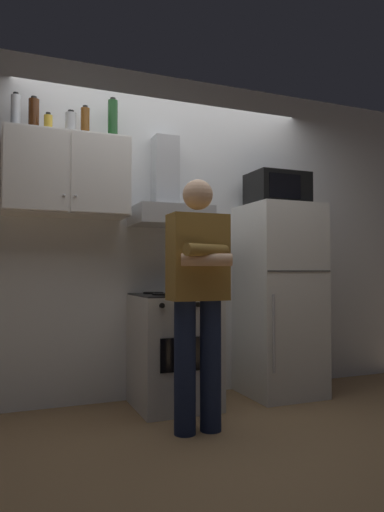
{
  "coord_description": "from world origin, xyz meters",
  "views": [
    {
      "loc": [
        -1.27,
        -3.15,
        1.04
      ],
      "look_at": [
        0.0,
        0.0,
        1.15
      ],
      "focal_mm": 32.64,
      "sensor_mm": 36.0,
      "label": 1
    }
  ],
  "objects_px": {
    "bottle_spice_jar": "(48,123)",
    "bottle_beer_brown": "(85,123)",
    "bottle_rum_dark": "(34,116)",
    "upper_cabinet": "(67,175)",
    "refrigerator": "(279,299)",
    "stove_oven": "(174,350)",
    "microwave": "(277,190)",
    "bottle_canister_steel": "(71,124)",
    "cooking_pot": "(195,287)",
    "person_standing": "(198,292)",
    "bottle_wine_green": "(113,120)",
    "range_hood": "(169,202)",
    "bottle_vodka_clear": "(16,113)"
  },
  "relations": [
    {
      "from": "refrigerator",
      "to": "bottle_beer_brown",
      "type": "relative_size",
      "value": 6.32
    },
    {
      "from": "range_hood",
      "to": "bottle_canister_steel",
      "type": "distance_m",
      "value": 0.94
    },
    {
      "from": "range_hood",
      "to": "refrigerator",
      "type": "bearing_deg",
      "value": -7.55
    },
    {
      "from": "upper_cabinet",
      "to": "bottle_wine_green",
      "type": "distance_m",
      "value": 0.57
    },
    {
      "from": "bottle_wine_green",
      "to": "stove_oven",
      "type": "bearing_deg",
      "value": -17.16
    },
    {
      "from": "upper_cabinet",
      "to": "person_standing",
      "type": "relative_size",
      "value": 0.55
    },
    {
      "from": "stove_oven",
      "to": "refrigerator",
      "type": "xyz_separation_m",
      "value": [
        0.95,
        0.0,
        0.37
      ]
    },
    {
      "from": "upper_cabinet",
      "to": "person_standing",
      "type": "bearing_deg",
      "value": -44.26
    },
    {
      "from": "upper_cabinet",
      "to": "refrigerator",
      "type": "height_order",
      "value": "upper_cabinet"
    },
    {
      "from": "bottle_wine_green",
      "to": "range_hood",
      "type": "bearing_deg",
      "value": -1.77
    },
    {
      "from": "range_hood",
      "to": "bottle_rum_dark",
      "type": "height_order",
      "value": "bottle_rum_dark"
    },
    {
      "from": "microwave",
      "to": "bottle_beer_brown",
      "type": "relative_size",
      "value": 1.9
    },
    {
      "from": "cooking_pot",
      "to": "bottle_vodka_clear",
      "type": "bearing_deg",
      "value": 167.49
    },
    {
      "from": "bottle_beer_brown",
      "to": "bottle_spice_jar",
      "type": "xyz_separation_m",
      "value": [
        -0.28,
        -0.07,
        -0.06
      ]
    },
    {
      "from": "upper_cabinet",
      "to": "bottle_spice_jar",
      "type": "distance_m",
      "value": 0.39
    },
    {
      "from": "bottle_vodka_clear",
      "to": "bottle_beer_brown",
      "type": "distance_m",
      "value": 0.5
    },
    {
      "from": "upper_cabinet",
      "to": "microwave",
      "type": "distance_m",
      "value": 1.75
    },
    {
      "from": "cooking_pot",
      "to": "microwave",
      "type": "bearing_deg",
      "value": 9.57
    },
    {
      "from": "microwave",
      "to": "bottle_beer_brown",
      "type": "distance_m",
      "value": 1.68
    },
    {
      "from": "bottle_wine_green",
      "to": "bottle_spice_jar",
      "type": "distance_m",
      "value": 0.5
    },
    {
      "from": "upper_cabinet",
      "to": "bottle_wine_green",
      "type": "height_order",
      "value": "bottle_wine_green"
    },
    {
      "from": "stove_oven",
      "to": "microwave",
      "type": "distance_m",
      "value": 1.62
    },
    {
      "from": "bottle_spice_jar",
      "to": "bottle_beer_brown",
      "type": "bearing_deg",
      "value": 14.54
    },
    {
      "from": "range_hood",
      "to": "person_standing",
      "type": "xyz_separation_m",
      "value": [
        -0.05,
        -0.73,
        -0.7
      ]
    },
    {
      "from": "cooking_pot",
      "to": "bottle_rum_dark",
      "type": "relative_size",
      "value": 1.12
    },
    {
      "from": "stove_oven",
      "to": "refrigerator",
      "type": "bearing_deg",
      "value": 0.04
    },
    {
      "from": "range_hood",
      "to": "bottle_spice_jar",
      "type": "xyz_separation_m",
      "value": [
        -0.94,
        -0.03,
        0.52
      ]
    },
    {
      "from": "stove_oven",
      "to": "person_standing",
      "type": "relative_size",
      "value": 0.53
    },
    {
      "from": "range_hood",
      "to": "stove_oven",
      "type": "bearing_deg",
      "value": -90.0
    },
    {
      "from": "cooking_pot",
      "to": "bottle_beer_brown",
      "type": "bearing_deg",
      "value": 160.36
    },
    {
      "from": "bottle_vodka_clear",
      "to": "bottle_spice_jar",
      "type": "height_order",
      "value": "bottle_vodka_clear"
    },
    {
      "from": "upper_cabinet",
      "to": "cooking_pot",
      "type": "xyz_separation_m",
      "value": [
        0.93,
        -0.24,
        -0.83
      ]
    },
    {
      "from": "upper_cabinet",
      "to": "bottle_canister_steel",
      "type": "xyz_separation_m",
      "value": [
        0.03,
        0.01,
        0.39
      ]
    },
    {
      "from": "bottle_spice_jar",
      "to": "range_hood",
      "type": "bearing_deg",
      "value": 2.08
    },
    {
      "from": "upper_cabinet",
      "to": "range_hood",
      "type": "height_order",
      "value": "range_hood"
    },
    {
      "from": "refrigerator",
      "to": "bottle_vodka_clear",
      "type": "relative_size",
      "value": 5.63
    },
    {
      "from": "refrigerator",
      "to": "bottle_vodka_clear",
      "type": "height_order",
      "value": "bottle_vodka_clear"
    },
    {
      "from": "bottle_wine_green",
      "to": "bottle_spice_jar",
      "type": "xyz_separation_m",
      "value": [
        -0.48,
        -0.05,
        -0.1
      ]
    },
    {
      "from": "bottle_rum_dark",
      "to": "bottle_canister_steel",
      "type": "distance_m",
      "value": 0.27
    },
    {
      "from": "microwave",
      "to": "bottle_beer_brown",
      "type": "bearing_deg",
      "value": 174.87
    },
    {
      "from": "upper_cabinet",
      "to": "microwave",
      "type": "xyz_separation_m",
      "value": [
        1.75,
        -0.11,
        -0.01
      ]
    },
    {
      "from": "cooking_pot",
      "to": "bottle_spice_jar",
      "type": "relative_size",
      "value": 2.15
    },
    {
      "from": "upper_cabinet",
      "to": "bottle_beer_brown",
      "type": "height_order",
      "value": "bottle_beer_brown"
    },
    {
      "from": "person_standing",
      "to": "bottle_wine_green",
      "type": "height_order",
      "value": "bottle_wine_green"
    },
    {
      "from": "bottle_rum_dark",
      "to": "upper_cabinet",
      "type": "bearing_deg",
      "value": -10.42
    },
    {
      "from": "cooking_pot",
      "to": "bottle_rum_dark",
      "type": "bearing_deg",
      "value": 166.13
    },
    {
      "from": "refrigerator",
      "to": "microwave",
      "type": "distance_m",
      "value": 0.94
    },
    {
      "from": "bottle_canister_steel",
      "to": "range_hood",
      "type": "bearing_deg",
      "value": -0.46
    },
    {
      "from": "bottle_wine_green",
      "to": "bottle_vodka_clear",
      "type": "bearing_deg",
      "value": 177.85
    },
    {
      "from": "cooking_pot",
      "to": "bottle_canister_steel",
      "type": "relative_size",
      "value": 1.58
    }
  ]
}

